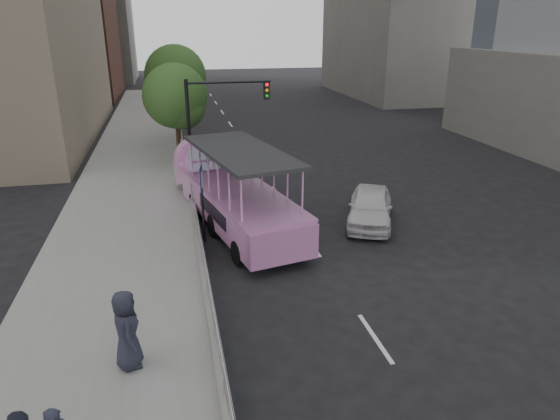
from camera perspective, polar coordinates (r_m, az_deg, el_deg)
The scene contains 12 objects.
ground at distance 14.88m, azimuth 4.17°, elevation -10.53°, with size 160.00×160.00×0.00m, color black.
sidewalk at distance 23.49m, azimuth -16.61°, elevation 1.01°, with size 5.50×80.00×0.30m, color #9A9A94.
kerb_wall at distance 15.90m, azimuth -8.79°, elevation -6.58°, with size 0.24×30.00×0.36m, color gray.
guardrail at distance 15.62m, azimuth -8.93°, elevation -4.41°, with size 0.07×22.00×0.71m.
duck_boat at distance 20.27m, azimuth -5.72°, elevation 1.95°, with size 4.48×10.30×3.33m.
car at distance 20.48m, azimuth 10.27°, elevation 0.39°, with size 1.71×4.24×1.45m, color white.
pedestrian_far at distance 11.96m, azimuth -17.13°, elevation -12.95°, with size 0.93×0.61×1.90m, color #292C3C.
parking_sign at distance 18.33m, azimuth -8.88°, elevation 1.64°, with size 0.13×0.65×2.89m.
traffic_signal at distance 25.11m, azimuth -7.71°, elevation 10.82°, with size 4.20×0.32×5.20m.
street_tree_near at distance 28.36m, azimuth -11.68°, elevation 12.35°, with size 3.52×3.52×5.72m.
street_tree_far at distance 34.27m, azimuth -11.68°, elevation 14.53°, with size 3.97×3.97×6.45m.
midrise_stone_b at distance 77.18m, azimuth -23.19°, elevation 20.78°, with size 16.00×14.00×20.00m, color gray.
Camera 1 is at (-3.79, -12.17, 7.67)m, focal length 32.00 mm.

